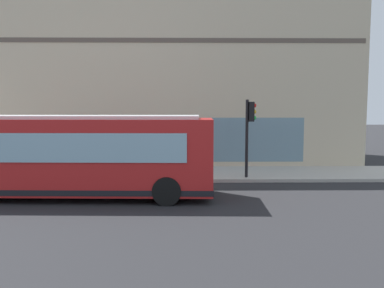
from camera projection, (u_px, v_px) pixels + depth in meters
name	position (u px, v px, depth m)	size (l,w,h in m)	color
ground	(145.00, 196.00, 14.98)	(120.00, 120.00, 0.00)	#262628
sidewalk_curb	(155.00, 174.00, 19.51)	(3.92, 40.00, 0.15)	#B2ADA3
building_corner	(162.00, 62.00, 25.16)	(8.66, 22.75, 12.55)	beige
city_bus_nearside	(77.00, 156.00, 14.62)	(2.85, 10.11, 3.07)	red
traffic_light_near_corner	(250.00, 123.00, 17.92)	(0.32, 0.49, 3.57)	black
fire_hydrant	(128.00, 167.00, 18.84)	(0.35, 0.35, 0.74)	red
pedestrian_near_hydrant	(136.00, 151.00, 20.49)	(0.32, 0.32, 1.66)	gold
pedestrian_walking_along_curb	(148.00, 157.00, 18.34)	(0.32, 0.32, 1.58)	#3F8C4C
newspaper_vending_box	(108.00, 167.00, 18.28)	(0.44, 0.43, 0.90)	#263F99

